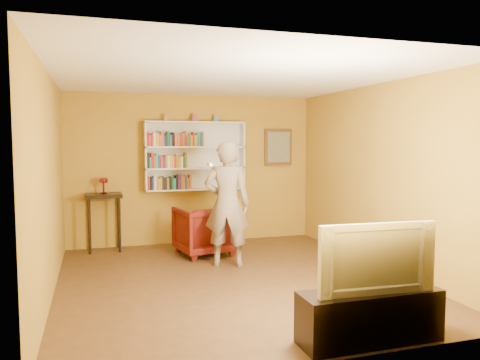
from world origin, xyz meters
name	(u,v)px	position (x,y,z in m)	size (l,w,h in m)	color
room_shell	(232,205)	(0.00, 0.00, 1.02)	(5.30, 5.80, 2.88)	#472E17
bookshelf	(195,156)	(0.00, 2.41, 1.59)	(1.80, 0.29, 1.23)	silver
books_row_lower	(170,183)	(-0.47, 2.30, 1.13)	(0.77, 0.19, 0.27)	red
books_row_middle	(167,161)	(-0.52, 2.30, 1.51)	(0.69, 0.19, 0.27)	black
books_row_upper	(176,140)	(-0.36, 2.31, 1.89)	(1.00, 0.19, 0.26)	red
ornament_left	(166,118)	(-0.52, 2.35, 2.27)	(0.08, 0.08, 0.11)	#9E642D
ornament_centre	(194,118)	(-0.01, 2.35, 2.28)	(0.09, 0.09, 0.12)	#8B2E47
ornament_right	(216,119)	(0.38, 2.35, 2.27)	(0.08, 0.08, 0.12)	slate
framed_painting	(278,147)	(1.65, 2.46, 1.75)	(0.55, 0.05, 0.70)	#553518
console_table	(104,203)	(-1.60, 2.25, 0.81)	(0.60, 0.46, 0.98)	black
ruby_lustre	(103,182)	(-1.60, 2.25, 1.18)	(0.17, 0.17, 0.27)	maroon
armchair	(204,230)	(-0.03, 1.51, 0.40)	(0.85, 0.88, 0.80)	#450604
person	(227,204)	(0.13, 0.71, 0.93)	(0.68, 0.45, 1.87)	#7A6A5A
game_remote	(210,164)	(-0.22, 0.35, 1.55)	(0.04, 0.15, 0.04)	silver
tv_cabinet	(370,316)	(0.67, -2.25, 0.24)	(1.35, 0.41, 0.48)	black
television	(371,256)	(0.67, -2.25, 0.81)	(1.13, 0.15, 0.65)	black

